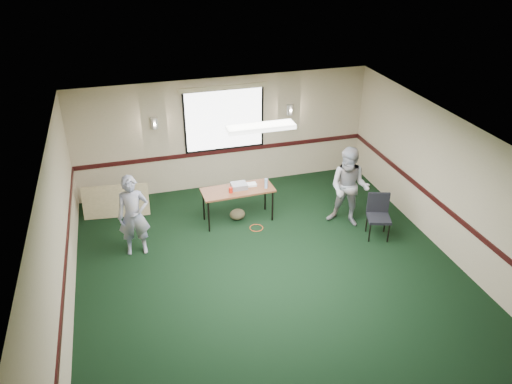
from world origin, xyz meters
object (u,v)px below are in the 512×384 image
object	(u,v)px
folding_table	(238,192)
projector	(239,186)
person_left	(134,216)
person_right	(349,187)
conference_chair	(378,212)

from	to	relation	value
folding_table	projector	distance (m)	0.12
projector	person_left	size ratio (longest dim) A/B	0.20
person_right	conference_chair	bearing A→B (deg)	-16.21
projector	person_right	distance (m)	2.32
projector	conference_chair	size ratio (longest dim) A/B	0.36
conference_chair	person_left	world-z (taller)	person_left
folding_table	person_right	size ratio (longest dim) A/B	0.88
conference_chair	projector	bearing A→B (deg)	169.85
conference_chair	person_left	xyz separation A→B (m)	(-4.83, 0.75, 0.29)
projector	person_left	world-z (taller)	person_left
person_right	person_left	bearing A→B (deg)	-145.02
person_left	person_right	bearing A→B (deg)	1.15
folding_table	projector	bearing A→B (deg)	44.32
projector	person_right	xyz separation A→B (m)	(2.17, -0.81, 0.06)
folding_table	person_right	world-z (taller)	person_right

